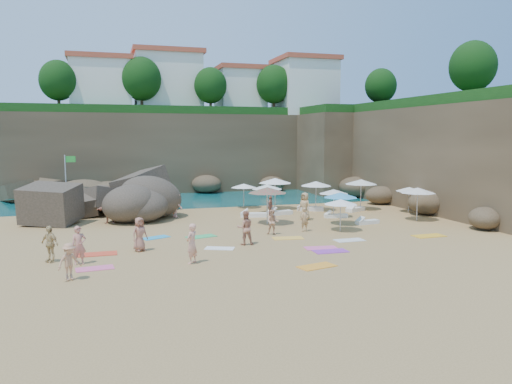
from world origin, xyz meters
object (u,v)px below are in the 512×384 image
object	(u,v)px
parasol_0	(244,186)
person_stand_2	(176,205)
parasol_1	(275,181)
person_stand_5	(110,210)
parasol_2	(361,182)
person_stand_3	(270,206)
person_stand_4	(305,206)
person_stand_1	(245,228)
person_stand_0	(79,245)
person_stand_6	(192,244)
rock_outcrop	(105,217)
flag_pole	(67,174)
lounger_0	(336,216)

from	to	relation	value
parasol_0	person_stand_2	world-z (taller)	parasol_0
parasol_1	person_stand_5	xyz separation A→B (m)	(-12.56, -2.70, -1.40)
parasol_2	person_stand_2	size ratio (longest dim) A/B	1.37
person_stand_3	person_stand_4	world-z (taller)	person_stand_4
parasol_0	person_stand_1	size ratio (longest dim) A/B	1.13
parasol_0	person_stand_1	world-z (taller)	parasol_0
person_stand_0	person_stand_2	world-z (taller)	person_stand_2
parasol_1	person_stand_6	world-z (taller)	parasol_1
rock_outcrop	person_stand_4	world-z (taller)	person_stand_4
flag_pole	parasol_2	distance (m)	23.31
lounger_0	person_stand_5	xyz separation A→B (m)	(-15.45, 2.28, 0.76)
person_stand_4	person_stand_6	xyz separation A→B (m)	(-9.42, -9.50, -0.03)
person_stand_2	person_stand_6	size ratio (longest dim) A/B	1.00
parasol_1	person_stand_3	world-z (taller)	parasol_1
person_stand_3	person_stand_1	bearing A→B (deg)	-170.19
rock_outcrop	parasol_2	world-z (taller)	parasol_2
parasol_2	person_stand_3	xyz separation A→B (m)	(-7.80, -0.91, -1.47)
flag_pole	person_stand_5	size ratio (longest dim) A/B	2.42
flag_pole	person_stand_5	xyz separation A→B (m)	(3.13, -8.00, -1.85)
parasol_2	parasol_1	bearing A→B (deg)	162.50
person_stand_1	parasol_2	bearing A→B (deg)	-136.69
lounger_0	person_stand_4	size ratio (longest dim) A/B	0.85
person_stand_1	person_stand_4	distance (m)	8.80
person_stand_2	person_stand_5	distance (m)	4.65
flag_pole	person_stand_6	distance (m)	21.21
person_stand_4	parasol_2	bearing A→B (deg)	91.30
person_stand_1	person_stand_5	xyz separation A→B (m)	(-6.89, 8.97, -0.03)
lounger_0	person_stand_6	distance (m)	15.45
person_stand_0	person_stand_1	bearing A→B (deg)	-1.00
person_stand_2	person_stand_4	bearing A→B (deg)	-149.72
parasol_2	person_stand_0	world-z (taller)	parasol_2
rock_outcrop	person_stand_5	bearing A→B (deg)	-82.70
person_stand_5	person_stand_3	bearing A→B (deg)	4.19
person_stand_3	person_stand_5	size ratio (longest dim) A/B	0.82
person_stand_6	parasol_2	bearing A→B (deg)	171.71
flag_pole	parasol_1	xyz separation A→B (m)	(15.68, -5.30, -0.46)
person_stand_0	person_stand_4	distance (m)	16.52
parasol_1	person_stand_0	world-z (taller)	parasol_1
parasol_1	person_stand_6	bearing A→B (deg)	-121.49
person_stand_3	person_stand_5	xyz separation A→B (m)	(-11.19, 0.24, 0.16)
rock_outcrop	lounger_0	world-z (taller)	rock_outcrop
lounger_0	person_stand_3	world-z (taller)	person_stand_3
person_stand_5	parasol_2	bearing A→B (deg)	7.45
rock_outcrop	flag_pole	xyz separation A→B (m)	(-2.80, 5.45, 2.74)
flag_pole	lounger_0	xyz separation A→B (m)	(18.57, -10.28, -2.62)
rock_outcrop	parasol_0	bearing A→B (deg)	8.75
parasol_2	person_stand_4	xyz separation A→B (m)	(-6.07, -3.24, -1.25)
parasol_2	person_stand_5	size ratio (longest dim) A/B	1.43
person_stand_2	parasol_0	bearing A→B (deg)	-98.33
person_stand_4	rock_outcrop	bearing A→B (deg)	-137.92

